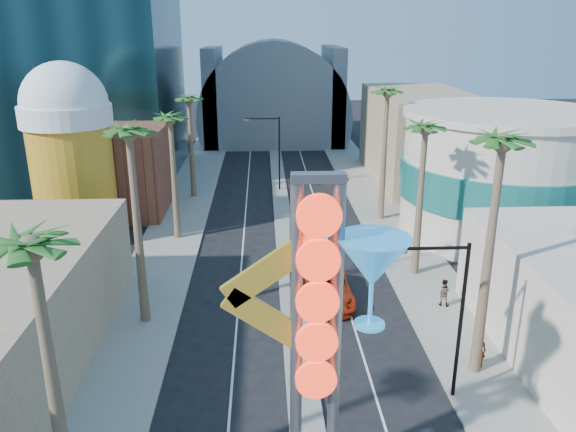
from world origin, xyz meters
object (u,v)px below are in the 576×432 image
Objects in this scene: neon_sign at (339,318)px; pedestrian_a at (479,350)px; pedestrian_b at (443,292)px; red_pickup at (329,289)px.

neon_sign is 12.85m from pedestrian_a.
neon_sign reaches higher than pedestrian_b.
pedestrian_a is (6.90, -7.90, 0.21)m from red_pickup.
neon_sign reaches higher than red_pickup.
red_pickup is at bearing 84.14° from neon_sign.
pedestrian_b is at bearing -9.84° from red_pickup.
pedestrian_b is (0.21, 6.71, -0.03)m from pedestrian_a.
neon_sign is 2.05× the size of red_pickup.
red_pickup is 7.21m from pedestrian_b.
pedestrian_a is at bearing 41.02° from neon_sign.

